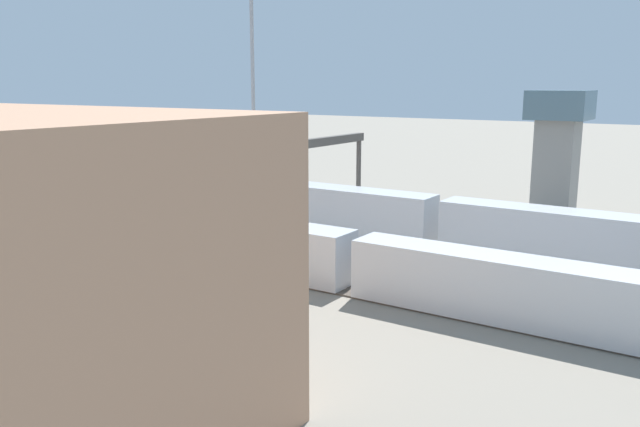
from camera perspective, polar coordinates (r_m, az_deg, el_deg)
The scene contains 12 objects.
ground_plane at distance 59.07m, azimuth -3.22°, elevation -2.09°, with size 400.00×400.00×0.00m, color gray.
track_bed_0 at distance 67.13m, azimuth 1.89°, elevation -0.38°, with size 140.00×2.80×0.12m, color #4C443D.
track_bed_1 at distance 63.02m, azimuth -0.50°, elevation -1.15°, with size 140.00×2.80×0.12m, color #4C443D.
track_bed_2 at distance 59.05m, azimuth -3.22°, elevation -2.03°, with size 140.00×2.80×0.12m, color #4C443D.
track_bed_3 at distance 55.25m, azimuth -6.32°, elevation -3.03°, with size 140.00×2.80×0.12m, color #4C443D.
track_bed_4 at distance 51.65m, azimuth -9.87°, elevation -4.15°, with size 140.00×2.80×0.12m, color #4C443D.
train_on_track_0 at distance 97.92m, azimuth -21.23°, elevation 3.83°, with size 10.00×3.00×5.00m.
train_on_track_2 at distance 56.79m, azimuth -0.81°, elevation 0.09°, with size 119.80×3.00×5.00m.
train_on_track_4 at distance 44.00m, azimuth 1.48°, elevation -3.98°, with size 90.60×3.00×4.40m.
light_mast_2 at distance 75.81m, azimuth -6.02°, elevation 13.66°, with size 2.80×0.70×26.27m.
signal_gantry at distance 57.30m, azimuth -2.63°, elevation 5.04°, with size 0.70×25.00×8.80m.
control_tower at distance 72.60m, azimuth 20.34°, elevation 5.91°, with size 6.00×6.00×13.14m.
Camera 1 is at (-34.42, 45.98, 13.76)m, focal length 36.04 mm.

